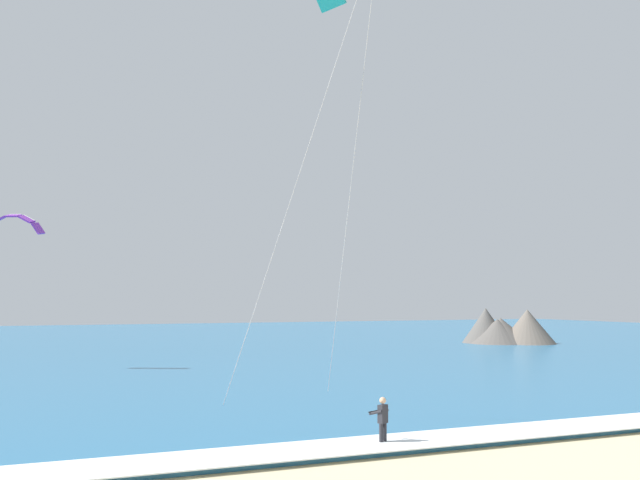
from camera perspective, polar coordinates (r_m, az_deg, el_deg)
name	(u,v)px	position (r m, az deg, el deg)	size (l,w,h in m)	color
sea	(171,343)	(82.61, -11.55, -7.87)	(200.00, 120.00, 0.20)	teal
surf_foam	(519,431)	(28.06, 15.23, -14.15)	(200.00, 2.63, 0.04)	white
surfboard	(383,448)	(25.22, 4.93, -15.84)	(1.03, 1.45, 0.09)	#239EC6
kitesurfer	(382,420)	(25.07, 4.88, -13.79)	(0.67, 0.67, 1.69)	#232328
kite_distant	(14,222)	(53.73, -22.74, 1.29)	(3.85, 2.40, 1.46)	purple
headland_right	(504,329)	(81.39, 14.15, -6.76)	(9.06, 8.86, 3.95)	#665B51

